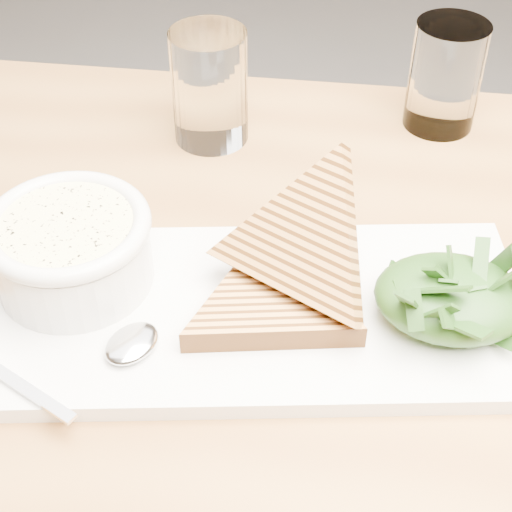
# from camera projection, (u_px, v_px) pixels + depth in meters

# --- Properties ---
(table_top) EXTENTS (1.12, 0.76, 0.04)m
(table_top) POSITION_uv_depth(u_px,v_px,m) (268.00, 329.00, 0.65)
(table_top) COLOR olive
(table_top) RESTS_ON ground
(platter) EXTENTS (0.45, 0.25, 0.02)m
(platter) POSITION_uv_depth(u_px,v_px,m) (253.00, 312.00, 0.62)
(platter) COLOR white
(platter) RESTS_ON table_top
(soup_bowl) EXTENTS (0.13, 0.13, 0.05)m
(soup_bowl) POSITION_uv_depth(u_px,v_px,m) (73.00, 256.00, 0.62)
(soup_bowl) COLOR white
(soup_bowl) RESTS_ON platter
(soup) EXTENTS (0.11, 0.11, 0.01)m
(soup) POSITION_uv_depth(u_px,v_px,m) (66.00, 227.00, 0.60)
(soup) COLOR #FDEDA2
(soup) RESTS_ON soup_bowl
(bowl_rim) EXTENTS (0.13, 0.13, 0.01)m
(bowl_rim) POSITION_uv_depth(u_px,v_px,m) (66.00, 225.00, 0.60)
(bowl_rim) COLOR white
(bowl_rim) RESTS_ON soup_bowl
(sandwich_flat) EXTENTS (0.18, 0.18, 0.02)m
(sandwich_flat) POSITION_uv_depth(u_px,v_px,m) (270.00, 303.00, 0.60)
(sandwich_flat) COLOR #BD7D3E
(sandwich_flat) RESTS_ON platter
(sandwich_lean) EXTENTS (0.22, 0.23, 0.18)m
(sandwich_lean) POSITION_uv_depth(u_px,v_px,m) (303.00, 242.00, 0.59)
(sandwich_lean) COLOR #BD7D3E
(sandwich_lean) RESTS_ON sandwich_flat
(salad_base) EXTENTS (0.12, 0.09, 0.04)m
(salad_base) POSITION_uv_depth(u_px,v_px,m) (451.00, 298.00, 0.59)
(salad_base) COLOR #13330E
(salad_base) RESTS_ON platter
(arugula_pile) EXTENTS (0.11, 0.10, 0.05)m
(arugula_pile) POSITION_uv_depth(u_px,v_px,m) (452.00, 293.00, 0.59)
(arugula_pile) COLOR #2B5119
(arugula_pile) RESTS_ON platter
(spoon_bowl) EXTENTS (0.05, 0.06, 0.01)m
(spoon_bowl) POSITION_uv_depth(u_px,v_px,m) (132.00, 343.00, 0.58)
(spoon_bowl) COLOR silver
(spoon_bowl) RESTS_ON platter
(spoon_handle) EXTENTS (0.11, 0.06, 0.00)m
(spoon_handle) POSITION_uv_depth(u_px,v_px,m) (14.00, 381.00, 0.56)
(spoon_handle) COLOR silver
(spoon_handle) RESTS_ON platter
(glass_near) EXTENTS (0.08, 0.08, 0.12)m
(glass_near) POSITION_uv_depth(u_px,v_px,m) (210.00, 87.00, 0.78)
(glass_near) COLOR white
(glass_near) RESTS_ON table_top
(glass_far) EXTENTS (0.07, 0.07, 0.11)m
(glass_far) POSITION_uv_depth(u_px,v_px,m) (445.00, 76.00, 0.80)
(glass_far) COLOR white
(glass_far) RESTS_ON table_top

